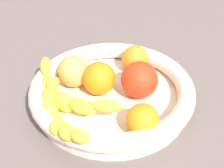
{
  "coord_description": "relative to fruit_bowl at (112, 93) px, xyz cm",
  "views": [
    {
      "loc": [
        50.73,
        -16.89,
        48.35
      ],
      "look_at": [
        0.0,
        0.0,
        8.03
      ],
      "focal_mm": 54.87,
      "sensor_mm": 36.0,
      "label": 1
    }
  ],
  "objects": [
    {
      "name": "kitchen_counter",
      "position": [
        0.0,
        0.0,
        -4.36
      ],
      "size": [
        120.0,
        120.0,
        3.0
      ],
      "primitive_type": "cube",
      "color": "#675957",
      "rests_on": "ground"
    },
    {
      "name": "fruit_bowl",
      "position": [
        0.0,
        0.0,
        0.0
      ],
      "size": [
        32.79,
        32.79,
        5.53
      ],
      "color": "silver",
      "rests_on": "kitchen_counter"
    },
    {
      "name": "banana_draped_left",
      "position": [
        5.6,
        -12.03,
        2.11
      ],
      "size": [
        19.27,
        7.09,
        5.42
      ],
      "color": "yellow",
      "rests_on": "fruit_bowl"
    },
    {
      "name": "banana_draped_right",
      "position": [
        0.15,
        -9.07,
        2.04
      ],
      "size": [
        21.33,
        13.15,
        5.27
      ],
      "color": "yellow",
      "rests_on": "fruit_bowl"
    },
    {
      "name": "orange_front",
      "position": [
        -6.96,
        7.59,
        2.14
      ],
      "size": [
        5.94,
        5.94,
        5.94
      ],
      "primitive_type": "sphere",
      "color": "orange",
      "rests_on": "fruit_bowl"
    },
    {
      "name": "orange_mid_left",
      "position": [
        -2.14,
        -2.0,
        2.51
      ],
      "size": [
        6.69,
        6.69,
        6.69
      ],
      "primitive_type": "sphere",
      "color": "orange",
      "rests_on": "fruit_bowl"
    },
    {
      "name": "orange_mid_right",
      "position": [
        11.41,
        1.75,
        2.11
      ],
      "size": [
        5.88,
        5.88,
        5.88
      ],
      "primitive_type": "sphere",
      "color": "orange",
      "rests_on": "fruit_bowl"
    },
    {
      "name": "peach_blush",
      "position": [
        -6.18,
        -6.23,
        2.45
      ],
      "size": [
        6.56,
        6.56,
        6.56
      ],
      "primitive_type": "sphere",
      "color": "#F9A654",
      "rests_on": "fruit_bowl"
    },
    {
      "name": "tomato_red",
      "position": [
        1.29,
        5.25,
        2.85
      ],
      "size": [
        7.37,
        7.37,
        7.37
      ],
      "primitive_type": "sphere",
      "color": "red",
      "rests_on": "fruit_bowl"
    }
  ]
}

